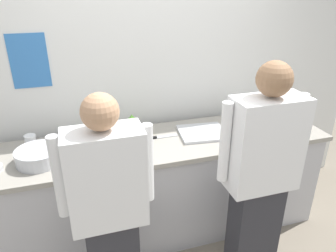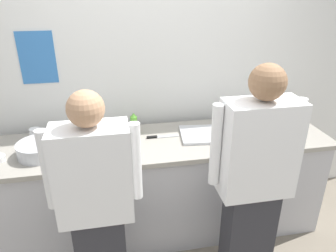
% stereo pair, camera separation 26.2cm
% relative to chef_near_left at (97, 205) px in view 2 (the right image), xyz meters
% --- Properties ---
extents(wall_back, '(4.60, 0.11, 2.99)m').
position_rel_chef_near_left_xyz_m(wall_back, '(0.50, 1.16, 0.64)').
color(wall_back, silver).
rests_on(wall_back, ground).
extents(prep_counter, '(2.93, 0.72, 0.93)m').
position_rel_chef_near_left_xyz_m(prep_counter, '(0.50, 0.67, -0.39)').
color(prep_counter, '#B2B2B7').
rests_on(prep_counter, ground).
extents(chef_near_left, '(0.60, 0.24, 1.62)m').
position_rel_chef_near_left_xyz_m(chef_near_left, '(0.00, 0.00, 0.00)').
color(chef_near_left, '#2D2D33').
rests_on(chef_near_left, ground).
extents(chef_center, '(0.63, 0.24, 1.72)m').
position_rel_chef_near_left_xyz_m(chef_center, '(1.05, -0.02, 0.06)').
color(chef_center, '#2D2D33').
rests_on(chef_center, ground).
extents(plate_stack_front, '(0.20, 0.20, 0.06)m').
position_rel_chef_near_left_xyz_m(plate_stack_front, '(1.50, 0.64, 0.10)').
color(plate_stack_front, white).
rests_on(plate_stack_front, prep_counter).
extents(plate_stack_rear, '(0.20, 0.20, 0.10)m').
position_rel_chef_near_left_xyz_m(plate_stack_rear, '(1.28, 0.69, 0.12)').
color(plate_stack_rear, white).
rests_on(plate_stack_rear, prep_counter).
extents(mixing_bowl_steel, '(0.34, 0.34, 0.11)m').
position_rel_chef_near_left_xyz_m(mixing_bowl_steel, '(-0.42, 0.60, 0.13)').
color(mixing_bowl_steel, '#B7BABF').
rests_on(mixing_bowl_steel, prep_counter).
extents(sheet_tray, '(0.44, 0.40, 0.02)m').
position_rel_chef_near_left_xyz_m(sheet_tray, '(0.91, 0.69, 0.09)').
color(sheet_tray, '#B7BABF').
rests_on(sheet_tray, prep_counter).
extents(squeeze_bottle_primary, '(0.06, 0.06, 0.20)m').
position_rel_chef_near_left_xyz_m(squeeze_bottle_primary, '(0.32, 0.84, 0.17)').
color(squeeze_bottle_primary, '#56A333').
rests_on(squeeze_bottle_primary, prep_counter).
extents(ramekin_green_sauce, '(0.10, 0.10, 0.05)m').
position_rel_chef_near_left_xyz_m(ramekin_green_sauce, '(0.06, 0.86, 0.10)').
color(ramekin_green_sauce, white).
rests_on(ramekin_green_sauce, prep_counter).
extents(ramekin_red_sauce, '(0.09, 0.09, 0.04)m').
position_rel_chef_near_left_xyz_m(ramekin_red_sauce, '(-0.18, 0.87, 0.10)').
color(ramekin_red_sauce, white).
rests_on(ramekin_red_sauce, prep_counter).
extents(deli_cup, '(0.09, 0.09, 0.11)m').
position_rel_chef_near_left_xyz_m(deli_cup, '(-0.50, 0.87, 0.13)').
color(deli_cup, white).
rests_on(deli_cup, prep_counter).
extents(chefs_knife, '(0.28, 0.03, 0.02)m').
position_rel_chef_near_left_xyz_m(chefs_knife, '(0.53, 0.73, 0.08)').
color(chefs_knife, '#B7BABF').
rests_on(chefs_knife, prep_counter).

